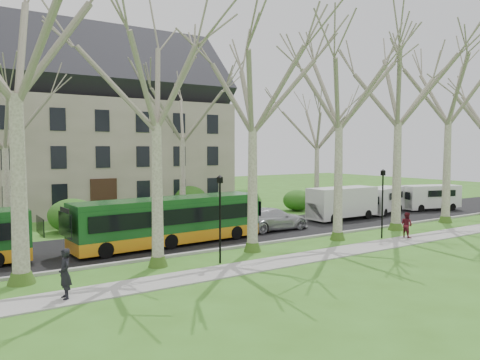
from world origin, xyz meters
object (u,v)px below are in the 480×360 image
bus_follow (170,221)px  van_a (342,203)px  van_b (383,200)px  van_c (431,198)px  pedestrian_a (65,274)px  pedestrian_b (407,225)px  sedan (272,219)px

bus_follow → van_a: (15.58, 1.49, -0.15)m
bus_follow → van_b: bus_follow is taller
bus_follow → van_c: bearing=-1.2°
bus_follow → van_c: size_ratio=2.19×
van_b → pedestrian_a: (-28.66, -8.98, -0.18)m
pedestrian_a → van_c: bearing=100.5°
van_a → bus_follow: bearing=-174.2°
van_c → pedestrian_a: size_ratio=2.75×
pedestrian_a → pedestrian_b: pedestrian_a is taller
bus_follow → van_c: bus_follow is taller
pedestrian_b → bus_follow: bearing=67.4°
sedan → pedestrian_a: pedestrian_a is taller
van_a → pedestrian_b: (-2.04, -7.63, -0.47)m
bus_follow → van_c: (26.61, 1.17, -0.29)m
bus_follow → sedan: 8.06m
bus_follow → van_b: bearing=1.9°
bus_follow → van_b: (21.17, 2.07, -0.30)m
bus_follow → sedan: bearing=0.9°
bus_follow → sedan: size_ratio=2.13×
sedan → van_a: van_a is taller
sedan → pedestrian_b: bearing=-141.0°
bus_follow → van_a: bearing=1.7°
pedestrian_a → pedestrian_b: 21.05m
pedestrian_b → sedan: bearing=41.0°
van_c → pedestrian_b: 14.97m
van_a → van_b: size_ratio=1.13×
van_c → pedestrian_b: van_c is taller
pedestrian_b → pedestrian_a: bearing=93.9°
bus_follow → van_a: size_ratio=1.95×
van_c → pedestrian_a: (-34.10, -8.08, -0.19)m
bus_follow → sedan: (8.01, 0.65, -0.65)m
van_c → pedestrian_b: size_ratio=3.24×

